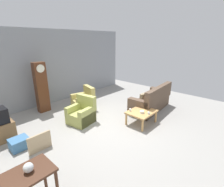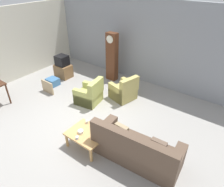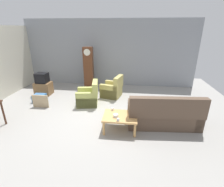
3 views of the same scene
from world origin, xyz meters
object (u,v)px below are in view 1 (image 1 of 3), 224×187
glass_dome_cloche (28,168)px  cup_blue_rimmed (149,113)px  coffee_table_wood (142,113)px  armchair_olive_far (84,101)px  bowl_white_stacked (142,112)px  tv_stand_cabinet (1,132)px  framed_picture_leaning (40,142)px  storage_box_blue (19,143)px  couch_floral (151,102)px  armchair_olive_near (82,114)px  grandfather_clock (41,87)px  cup_white_porcelain (130,110)px

glass_dome_cloche → cup_blue_rimmed: bearing=1.1°
coffee_table_wood → cup_blue_rimmed: 0.31m
armchair_olive_far → bowl_white_stacked: bearing=-81.3°
tv_stand_cabinet → coffee_table_wood: bearing=-33.8°
armchair_olive_far → framed_picture_leaning: 2.88m
tv_stand_cabinet → storage_box_blue: (0.20, -0.77, -0.13)m
couch_floral → armchair_olive_far: (-1.79, 2.15, -0.05)m
glass_dome_cloche → couch_floral: bearing=8.0°
armchair_olive_near → grandfather_clock: size_ratio=0.47×
coffee_table_wood → storage_box_blue: bearing=154.3°
framed_picture_leaning → bowl_white_stacked: bearing=-22.4°
bowl_white_stacked → storage_box_blue: bearing=152.3°
bowl_white_stacked → coffee_table_wood: bearing=35.4°
bowl_white_stacked → armchair_olive_far: bearing=98.7°
framed_picture_leaning → cup_blue_rimmed: 3.33m
framed_picture_leaning → glass_dome_cloche: bearing=-118.0°
armchair_olive_near → glass_dome_cloche: (-2.50, -1.94, 0.57)m
armchair_olive_far → tv_stand_cabinet: 3.06m
grandfather_clock → cup_white_porcelain: grandfather_clock is taller
armchair_olive_near → glass_dome_cloche: glass_dome_cloche is taller
coffee_table_wood → glass_dome_cloche: (-3.83, -0.36, 0.49)m
couch_floral → cup_white_porcelain: 1.53m
couch_floral → tv_stand_cabinet: couch_floral is taller
coffee_table_wood → cup_white_porcelain: cup_white_porcelain is taller
couch_floral → bowl_white_stacked: size_ratio=14.91×
cup_white_porcelain → cup_blue_rimmed: bearing=-69.8°
framed_picture_leaning → storage_box_blue: bearing=123.4°
tv_stand_cabinet → cup_white_porcelain: bearing=-32.3°
armchair_olive_near → glass_dome_cloche: 3.22m
glass_dome_cloche → cup_blue_rimmed: (3.80, 0.07, -0.39)m
coffee_table_wood → grandfather_clock: 3.95m
coffee_table_wood → bowl_white_stacked: size_ratio=6.63×
couch_floral → cup_blue_rimmed: (-1.31, -0.64, 0.14)m
storage_box_blue → bowl_white_stacked: bowl_white_stacked is taller
armchair_olive_near → armchair_olive_far: same height
coffee_table_wood → tv_stand_cabinet: tv_stand_cabinet is taller
tv_stand_cabinet → glass_dome_cloche: size_ratio=4.28×
storage_box_blue → glass_dome_cloche: glass_dome_cloche is taller
storage_box_blue → cup_blue_rimmed: (3.34, -1.92, 0.34)m
glass_dome_cloche → cup_white_porcelain: (3.58, 0.66, -0.38)m
armchair_olive_near → framed_picture_leaning: size_ratio=1.53×
grandfather_clock → tv_stand_cabinet: grandfather_clock is taller
storage_box_blue → framed_picture_leaning: bearing=-56.6°
grandfather_clock → storage_box_blue: size_ratio=4.34×
grandfather_clock → bowl_white_stacked: size_ratio=13.60×
couch_floral → coffee_table_wood: 1.32m
couch_floral → tv_stand_cabinet: (-4.85, 2.04, -0.08)m
armchair_olive_far → storage_box_blue: size_ratio=2.11×
coffee_table_wood → storage_box_blue: size_ratio=2.12×
couch_floral → framed_picture_leaning: (-4.32, 0.77, -0.11)m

